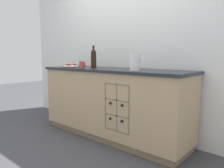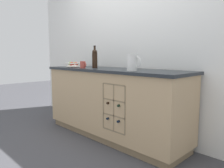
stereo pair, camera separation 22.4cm
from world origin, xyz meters
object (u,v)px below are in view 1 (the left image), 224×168
at_px(white_pitcher, 135,62).
at_px(fruit_bowl, 70,64).
at_px(standing_wine_bottle, 94,58).
at_px(ceramic_mug, 82,65).

bearing_deg(white_pitcher, fruit_bowl, 178.19).
distance_m(white_pitcher, standing_wine_bottle, 0.81).
xyz_separation_m(fruit_bowl, ceramic_mug, (0.36, -0.08, 0.01)).
height_order(fruit_bowl, standing_wine_bottle, standing_wine_bottle).
height_order(fruit_bowl, white_pitcher, white_pitcher).
bearing_deg(fruit_bowl, ceramic_mug, -12.98).
bearing_deg(ceramic_mug, fruit_bowl, 167.02).
height_order(fruit_bowl, ceramic_mug, ceramic_mug).
distance_m(ceramic_mug, standing_wine_bottle, 0.20).
distance_m(white_pitcher, ceramic_mug, 0.85).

